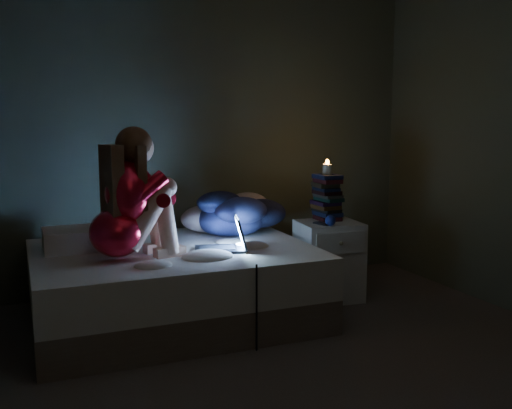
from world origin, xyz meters
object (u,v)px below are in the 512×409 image
laptop (220,233)px  bed (174,284)px  woman (116,194)px  candle (327,168)px  phone (324,224)px  nightstand (329,260)px

laptop → bed: bearing=160.8°
woman → laptop: 0.75m
candle → phone: candle is taller
bed → candle: (1.27, 0.13, 0.76)m
woman → nightstand: 1.78m
phone → candle: bearing=35.3°
nightstand → phone: bearing=-134.6°
woman → candle: size_ratio=10.53×
bed → phone: bearing=-2.2°
woman → phone: size_ratio=6.02×
woman → candle: 1.71m
bed → phone: size_ratio=13.34×
bed → phone: (1.15, -0.04, 0.36)m
nightstand → candle: size_ratio=7.59×
bed → phone: phone is taller
phone → woman: bearing=165.6°
woman → phone: woman is taller
nightstand → phone: (-0.09, -0.07, 0.31)m
bed → laptop: 0.50m
laptop → nightstand: (0.97, 0.22, -0.33)m
nightstand → bed: bearing=-173.1°
bed → candle: candle is taller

